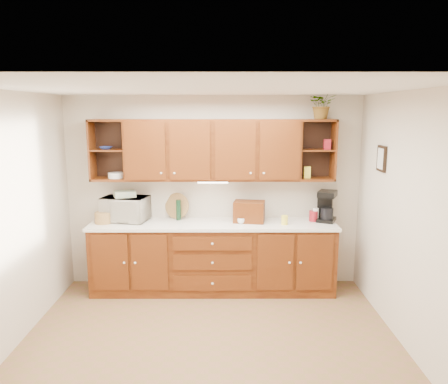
{
  "coord_description": "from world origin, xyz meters",
  "views": [
    {
      "loc": [
        0.14,
        -4.15,
        2.4
      ],
      "look_at": [
        0.15,
        1.15,
        1.41
      ],
      "focal_mm": 35.0,
      "sensor_mm": 36.0,
      "label": 1
    }
  ],
  "objects_px": {
    "microwave": "(125,209)",
    "bread_box": "(249,212)",
    "coffee_maker": "(326,206)",
    "potted_plant": "(322,104)"
  },
  "relations": [
    {
      "from": "microwave",
      "to": "coffee_maker",
      "type": "height_order",
      "value": "coffee_maker"
    },
    {
      "from": "coffee_maker",
      "to": "microwave",
      "type": "bearing_deg",
      "value": -156.53
    },
    {
      "from": "microwave",
      "to": "coffee_maker",
      "type": "xyz_separation_m",
      "value": [
        2.7,
        -0.01,
        0.03
      ]
    },
    {
      "from": "microwave",
      "to": "bread_box",
      "type": "distance_m",
      "value": 1.66
    },
    {
      "from": "microwave",
      "to": "coffee_maker",
      "type": "relative_size",
      "value": 1.43
    },
    {
      "from": "coffee_maker",
      "to": "bread_box",
      "type": "bearing_deg",
      "value": -152.85
    },
    {
      "from": "bread_box",
      "to": "potted_plant",
      "type": "bearing_deg",
      "value": 13.35
    },
    {
      "from": "microwave",
      "to": "potted_plant",
      "type": "height_order",
      "value": "potted_plant"
    },
    {
      "from": "microwave",
      "to": "potted_plant",
      "type": "relative_size",
      "value": 1.56
    },
    {
      "from": "coffee_maker",
      "to": "potted_plant",
      "type": "bearing_deg",
      "value": -153.83
    }
  ]
}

